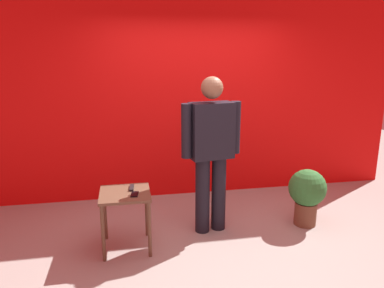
{
  "coord_description": "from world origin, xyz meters",
  "views": [
    {
      "loc": [
        -0.95,
        -3.37,
        1.99
      ],
      "look_at": [
        -0.21,
        0.55,
        1.0
      ],
      "focal_mm": 33.7,
      "sensor_mm": 36.0,
      "label": 1
    }
  ],
  "objects_px": {
    "standing_person": "(211,148)",
    "tv_remote": "(132,188)",
    "side_table": "(125,202)",
    "cell_phone": "(135,194)",
    "potted_plant": "(307,192)"
  },
  "relations": [
    {
      "from": "standing_person",
      "to": "cell_phone",
      "type": "distance_m",
      "value": 0.99
    },
    {
      "from": "tv_remote",
      "to": "potted_plant",
      "type": "bearing_deg",
      "value": 5.67
    },
    {
      "from": "side_table",
      "to": "cell_phone",
      "type": "bearing_deg",
      "value": -40.9
    },
    {
      "from": "standing_person",
      "to": "tv_remote",
      "type": "distance_m",
      "value": 0.97
    },
    {
      "from": "side_table",
      "to": "potted_plant",
      "type": "relative_size",
      "value": 0.91
    },
    {
      "from": "standing_person",
      "to": "side_table",
      "type": "xyz_separation_m",
      "value": [
        -0.96,
        -0.23,
        -0.47
      ]
    },
    {
      "from": "standing_person",
      "to": "potted_plant",
      "type": "bearing_deg",
      "value": -4.15
    },
    {
      "from": "standing_person",
      "to": "cell_phone",
      "type": "bearing_deg",
      "value": -160.05
    },
    {
      "from": "cell_phone",
      "to": "potted_plant",
      "type": "height_order",
      "value": "potted_plant"
    },
    {
      "from": "potted_plant",
      "to": "cell_phone",
      "type": "bearing_deg",
      "value": -173.5
    },
    {
      "from": "side_table",
      "to": "cell_phone",
      "type": "xyz_separation_m",
      "value": [
        0.1,
        -0.08,
        0.11
      ]
    },
    {
      "from": "side_table",
      "to": "potted_plant",
      "type": "height_order",
      "value": "potted_plant"
    },
    {
      "from": "cell_phone",
      "to": "standing_person",
      "type": "bearing_deg",
      "value": 27.72
    },
    {
      "from": "standing_person",
      "to": "side_table",
      "type": "bearing_deg",
      "value": -166.57
    },
    {
      "from": "standing_person",
      "to": "tv_remote",
      "type": "xyz_separation_m",
      "value": [
        -0.89,
        -0.14,
        -0.36
      ]
    }
  ]
}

